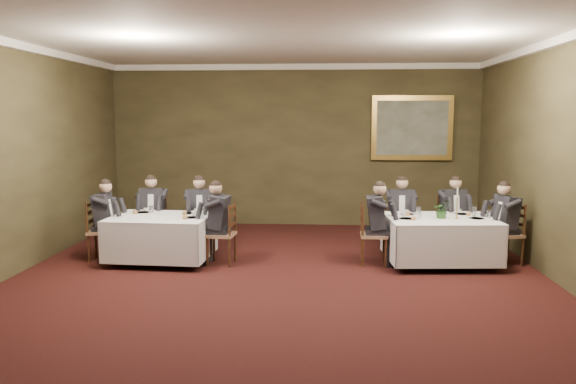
# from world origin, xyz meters

# --- Properties ---
(ground) EXTENTS (10.00, 10.00, 0.00)m
(ground) POSITION_xyz_m (0.00, 0.00, 0.00)
(ground) COLOR black
(ground) RESTS_ON ground
(ceiling) EXTENTS (8.00, 10.00, 0.10)m
(ceiling) POSITION_xyz_m (0.00, 0.00, 3.50)
(ceiling) COLOR silver
(ceiling) RESTS_ON back_wall
(back_wall) EXTENTS (8.00, 0.10, 3.50)m
(back_wall) POSITION_xyz_m (0.00, 5.00, 1.75)
(back_wall) COLOR #2F2917
(back_wall) RESTS_ON ground
(front_wall) EXTENTS (8.00, 0.10, 3.50)m
(front_wall) POSITION_xyz_m (0.00, -5.00, 1.75)
(front_wall) COLOR #2F2917
(front_wall) RESTS_ON ground
(crown_molding) EXTENTS (8.00, 10.00, 0.12)m
(crown_molding) POSITION_xyz_m (0.00, 0.00, 3.44)
(crown_molding) COLOR white
(crown_molding) RESTS_ON back_wall
(table_main) EXTENTS (1.81, 1.43, 0.67)m
(table_main) POSITION_xyz_m (2.53, 1.72, 0.45)
(table_main) COLOR black
(table_main) RESTS_ON ground
(table_second) EXTENTS (1.68, 1.32, 0.67)m
(table_second) POSITION_xyz_m (-2.01, 1.58, 0.45)
(table_second) COLOR black
(table_second) RESTS_ON ground
(chair_main_backleft) EXTENTS (0.44, 0.42, 1.00)m
(chair_main_backleft) POSITION_xyz_m (2.01, 2.57, 0.28)
(chair_main_backleft) COLOR #956B4C
(chair_main_backleft) RESTS_ON ground
(diner_main_backleft) EXTENTS (0.42, 0.48, 1.35)m
(diner_main_backleft) POSITION_xyz_m (2.01, 2.55, 0.51)
(diner_main_backleft) COLOR black
(diner_main_backleft) RESTS_ON chair_main_backleft
(chair_main_backright) EXTENTS (0.52, 0.50, 1.00)m
(chair_main_backright) POSITION_xyz_m (2.92, 2.64, 0.28)
(chair_main_backright) COLOR #956B4C
(chair_main_backright) RESTS_ON ground
(diner_main_backright) EXTENTS (0.49, 0.55, 1.35)m
(diner_main_backright) POSITION_xyz_m (2.93, 2.62, 0.51)
(diner_main_backright) COLOR black
(diner_main_backright) RESTS_ON chair_main_backright
(chair_main_endleft) EXTENTS (0.43, 0.45, 1.00)m
(chair_main_endleft) POSITION_xyz_m (1.45, 1.64, 0.28)
(chair_main_endleft) COLOR #956B4C
(chair_main_endleft) RESTS_ON ground
(diner_main_endleft) EXTENTS (0.49, 0.43, 1.35)m
(diner_main_endleft) POSITION_xyz_m (1.46, 1.64, 0.51)
(diner_main_endleft) COLOR black
(diner_main_endleft) RESTS_ON chair_main_endleft
(chair_main_endright) EXTENTS (0.53, 0.54, 1.00)m
(chair_main_endright) POSITION_xyz_m (3.61, 1.81, 0.28)
(chair_main_endright) COLOR #956B4C
(chair_main_endright) RESTS_ON ground
(diner_main_endright) EXTENTS (0.57, 0.52, 1.35)m
(diner_main_endright) POSITION_xyz_m (3.60, 1.80, 0.51)
(diner_main_endright) COLOR black
(diner_main_endright) RESTS_ON chair_main_endright
(chair_sec_backleft) EXTENTS (0.46, 0.45, 1.00)m
(chair_sec_backleft) POSITION_xyz_m (-2.39, 2.43, 0.28)
(chair_sec_backleft) COLOR #956B4C
(chair_sec_backleft) RESTS_ON ground
(diner_sec_backleft) EXTENTS (0.44, 0.50, 1.35)m
(diner_sec_backleft) POSITION_xyz_m (-2.39, 2.42, 0.51)
(diner_sec_backleft) COLOR black
(diner_sec_backleft) RESTS_ON chair_sec_backleft
(chair_sec_backright) EXTENTS (0.50, 0.48, 1.00)m
(chair_sec_backright) POSITION_xyz_m (-1.53, 2.39, 0.28)
(chair_sec_backright) COLOR #956B4C
(chair_sec_backright) RESTS_ON ground
(diner_sec_backright) EXTENTS (0.47, 0.54, 1.35)m
(diner_sec_backright) POSITION_xyz_m (-1.53, 2.37, 0.51)
(diner_sec_backright) COLOR black
(diner_sec_backright) RESTS_ON chair_sec_backright
(chair_sec_endright) EXTENTS (0.46, 0.48, 1.00)m
(chair_sec_endright) POSITION_xyz_m (-0.99, 1.53, 0.28)
(chair_sec_endright) COLOR #956B4C
(chair_sec_endright) RESTS_ON ground
(diner_sec_endright) EXTENTS (0.52, 0.45, 1.35)m
(diner_sec_endright) POSITION_xyz_m (-1.00, 1.53, 0.51)
(diner_sec_endright) COLOR black
(diner_sec_endright) RESTS_ON chair_sec_endright
(chair_sec_endleft) EXTENTS (0.46, 0.48, 1.00)m
(chair_sec_endleft) POSITION_xyz_m (-3.03, 1.64, 0.28)
(chair_sec_endleft) COLOR #956B4C
(chair_sec_endleft) RESTS_ON ground
(diner_sec_endleft) EXTENTS (0.52, 0.45, 1.35)m
(diner_sec_endleft) POSITION_xyz_m (-3.02, 1.64, 0.51)
(diner_sec_endleft) COLOR black
(diner_sec_endleft) RESTS_ON chair_sec_endleft
(centerpiece) EXTENTS (0.28, 0.24, 0.30)m
(centerpiece) POSITION_xyz_m (2.54, 1.68, 0.91)
(centerpiece) COLOR #2D5926
(centerpiece) RESTS_ON table_main
(candlestick) EXTENTS (0.08, 0.08, 0.52)m
(candlestick) POSITION_xyz_m (2.77, 1.66, 0.95)
(candlestick) COLOR gold
(candlestick) RESTS_ON table_main
(place_setting_table_main) EXTENTS (0.33, 0.31, 0.14)m
(place_setting_table_main) POSITION_xyz_m (2.10, 2.07, 0.80)
(place_setting_table_main) COLOR white
(place_setting_table_main) RESTS_ON table_main
(place_setting_table_second) EXTENTS (0.33, 0.32, 0.14)m
(place_setting_table_second) POSITION_xyz_m (-2.37, 1.97, 0.80)
(place_setting_table_second) COLOR white
(place_setting_table_second) RESTS_ON table_second
(painting) EXTENTS (1.72, 0.09, 1.38)m
(painting) POSITION_xyz_m (2.53, 4.94, 2.14)
(painting) COLOR #DEB351
(painting) RESTS_ON back_wall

